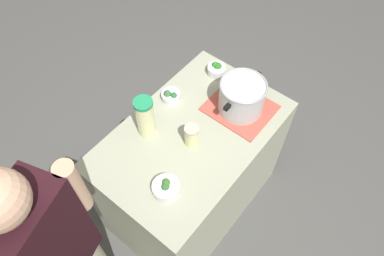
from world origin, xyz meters
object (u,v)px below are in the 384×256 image
cooking_pot (242,96)px  broccoli_bowl_front (171,96)px  broccoli_bowl_center (217,69)px  mason_jar (192,136)px  lemonade_pitcher (145,117)px  broccoli_bowl_back (166,188)px

cooking_pot → broccoli_bowl_front: 0.41m
broccoli_bowl_front → broccoli_bowl_center: (-0.33, 0.08, 0.00)m
cooking_pot → mason_jar: cooking_pot is taller
cooking_pot → lemonade_pitcher: (0.45, -0.30, 0.02)m
mason_jar → broccoli_bowl_back: size_ratio=0.98×
broccoli_bowl_front → broccoli_bowl_center: size_ratio=0.99×
broccoli_bowl_center → lemonade_pitcher: bearing=-3.0°
mason_jar → broccoli_bowl_back: bearing=14.9°
broccoli_bowl_center → broccoli_bowl_back: (0.79, 0.28, -0.00)m
broccoli_bowl_front → broccoli_bowl_center: 0.34m
lemonade_pitcher → cooking_pot: bearing=146.0°
broccoli_bowl_front → mason_jar: bearing=60.6°
broccoli_bowl_back → broccoli_bowl_center: bearing=-160.4°
cooking_pot → broccoli_bowl_back: (0.65, 0.01, -0.08)m
lemonade_pitcher → broccoli_bowl_center: 0.59m
lemonade_pitcher → broccoli_bowl_center: bearing=177.0°
mason_jar → broccoli_bowl_back: mason_jar is taller
broccoli_bowl_center → cooking_pot: bearing=62.8°
cooking_pot → broccoli_bowl_front: bearing=-61.3°
broccoli_bowl_center → broccoli_bowl_back: size_ratio=0.82×
broccoli_bowl_front → broccoli_bowl_back: 0.58m
broccoli_bowl_front → lemonade_pitcher: bearing=11.6°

